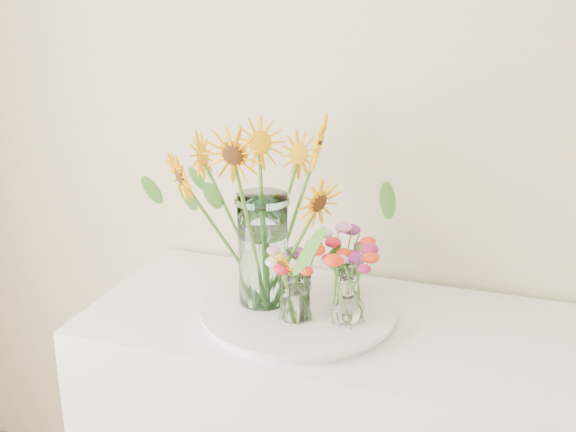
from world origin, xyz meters
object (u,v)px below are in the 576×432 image
(mason_jar, at_px, (263,250))
(small_vase_c, at_px, (347,279))
(small_vase_a, at_px, (296,297))
(small_vase_b, at_px, (347,300))
(tray, at_px, (298,313))

(mason_jar, height_order, small_vase_c, mason_jar)
(small_vase_a, xyz_separation_m, small_vase_b, (0.12, 0.03, -0.00))
(mason_jar, relative_size, small_vase_a, 2.37)
(small_vase_a, bearing_deg, mason_jar, 150.27)
(tray, xyz_separation_m, small_vase_a, (0.01, -0.06, 0.08))
(small_vase_a, height_order, small_vase_c, small_vase_a)
(mason_jar, height_order, small_vase_a, mason_jar)
(tray, height_order, small_vase_c, small_vase_c)
(mason_jar, xyz_separation_m, small_vase_c, (0.20, 0.10, -0.09))
(tray, relative_size, small_vase_b, 3.90)
(tray, relative_size, small_vase_c, 4.26)
(tray, bearing_deg, mason_jar, 178.18)
(mason_jar, height_order, small_vase_b, mason_jar)
(small_vase_c, bearing_deg, small_vase_b, -75.29)
(small_vase_c, bearing_deg, small_vase_a, -118.69)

